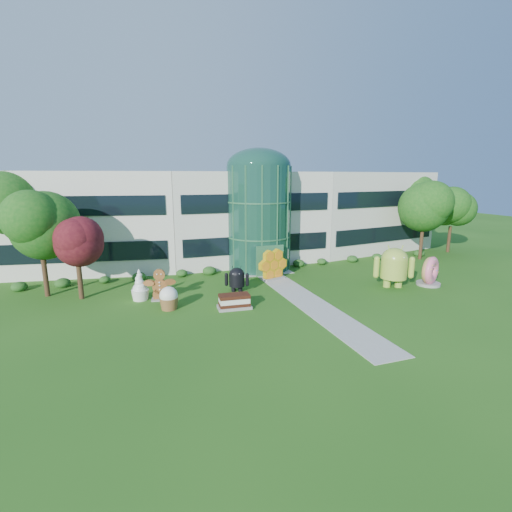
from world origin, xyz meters
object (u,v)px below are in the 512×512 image
object	(u,v)px
android_black	(237,278)
donut	(429,271)
android_green	(394,264)
gingerbread	(160,284)

from	to	relation	value
android_black	donut	xyz separation A→B (m)	(15.52, -3.58, 0.11)
android_green	donut	world-z (taller)	android_green
android_black	gingerbread	size ratio (longest dim) A/B	0.88
android_black	donut	distance (m)	15.93
donut	android_black	bearing A→B (deg)	138.94
donut	gingerbread	distance (m)	21.67
android_green	donut	bearing A→B (deg)	12.77
donut	gingerbread	world-z (taller)	donut
android_green	gingerbread	size ratio (longest dim) A/B	1.51
android_black	donut	size ratio (longest dim) A/B	0.91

